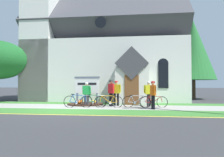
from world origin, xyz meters
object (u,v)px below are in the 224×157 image
object	(u,v)px
cyclist_in_green_jersey	(153,93)
church_sign	(87,86)
bicycle_white	(109,101)
bicycle_blue	(78,101)
bicycle_silver	(94,101)
cyclist_in_orange_jersey	(87,93)
cyclist_in_yellow_jersey	(111,91)
bicycle_red	(154,102)
bicycle_yellow	(136,101)
cyclist_in_red_jersey	(116,91)
roadside_conifer	(193,50)
cyclist_in_blue_jersey	(149,92)

from	to	relation	value
cyclist_in_green_jersey	church_sign	bearing A→B (deg)	150.20
bicycle_white	bicycle_blue	world-z (taller)	bicycle_blue
bicycle_silver	cyclist_in_orange_jersey	bearing A→B (deg)	169.71
bicycle_white	cyclist_in_yellow_jersey	xyz separation A→B (m)	(0.05, 0.76, 0.66)
bicycle_blue	cyclist_in_yellow_jersey	xyz separation A→B (m)	(1.97, 0.99, 0.64)
bicycle_blue	bicycle_silver	bearing A→B (deg)	33.69
bicycle_red	bicycle_yellow	bearing A→B (deg)	-171.74
bicycle_blue	cyclist_in_orange_jersey	xyz separation A→B (m)	(0.39, 0.70, 0.52)
church_sign	cyclist_in_red_jersey	world-z (taller)	church_sign
bicycle_white	bicycle_yellow	world-z (taller)	bicycle_white
church_sign	bicycle_yellow	world-z (taller)	church_sign
bicycle_yellow	cyclist_in_yellow_jersey	xyz separation A→B (m)	(-1.67, 0.52, 0.66)
church_sign	cyclist_in_orange_jersey	size ratio (longest dim) A/B	1.28
church_sign	bicycle_yellow	distance (m)	4.10
bicycle_blue	cyclist_in_yellow_jersey	size ratio (longest dim) A/B	1.03
bicycle_red	cyclist_in_green_jersey	world-z (taller)	cyclist_in_green_jersey
bicycle_blue	roadside_conifer	size ratio (longest dim) A/B	0.23
cyclist_in_blue_jersey	roadside_conifer	size ratio (longest dim) A/B	0.21
cyclist_in_yellow_jersey	bicycle_blue	bearing A→B (deg)	-153.23
church_sign	bicycle_red	world-z (taller)	church_sign
bicycle_red	bicycle_silver	world-z (taller)	bicycle_silver
bicycle_white	cyclist_in_red_jersey	distance (m)	1.32
bicycle_red	bicycle_silver	xyz separation A→B (m)	(-3.81, -0.02, 0.02)
cyclist_in_blue_jersey	cyclist_in_green_jersey	xyz separation A→B (m)	(0.16, -1.47, 0.01)
bicycle_white	bicycle_red	bearing A→B (deg)	8.16
bicycle_yellow	bicycle_red	world-z (taller)	bicycle_yellow
bicycle_yellow	bicycle_silver	bearing A→B (deg)	177.19
church_sign	cyclist_in_red_jersey	size ratio (longest dim) A/B	1.19
bicycle_white	bicycle_red	distance (m)	2.83
bicycle_white	bicycle_red	world-z (taller)	bicycle_white
bicycle_white	roadside_conifer	world-z (taller)	roadside_conifer
cyclist_in_blue_jersey	cyclist_in_orange_jersey	distance (m)	4.07
bicycle_red	cyclist_in_red_jersey	size ratio (longest dim) A/B	1.03
cyclist_in_red_jersey	cyclist_in_blue_jersey	world-z (taller)	cyclist_in_red_jersey
bicycle_yellow	bicycle_blue	size ratio (longest dim) A/B	0.99
bicycle_red	cyclist_in_orange_jersey	xyz separation A→B (m)	(-4.33, 0.07, 0.55)
bicycle_silver	cyclist_in_green_jersey	size ratio (longest dim) A/B	1.04
church_sign	cyclist_in_blue_jersey	bearing A→B (deg)	-14.49
bicycle_white	roadside_conifer	size ratio (longest dim) A/B	0.23
bicycle_white	cyclist_in_yellow_jersey	world-z (taller)	cyclist_in_yellow_jersey
church_sign	cyclist_in_blue_jersey	xyz separation A→B (m)	(4.40, -1.14, -0.38)
bicycle_red	roadside_conifer	xyz separation A→B (m)	(4.47, 7.87, 4.45)
cyclist_in_yellow_jersey	cyclist_in_red_jersey	bearing A→B (deg)	46.74
bicycle_blue	cyclist_in_red_jersey	xyz separation A→B (m)	(2.29, 1.33, 0.60)
bicycle_yellow	bicycle_red	xyz separation A→B (m)	(1.09, 0.16, -0.01)
bicycle_blue	roadside_conifer	distance (m)	13.28
bicycle_white	bicycle_yellow	distance (m)	1.73
church_sign	cyclist_in_green_jersey	world-z (taller)	church_sign
cyclist_in_red_jersey	bicycle_silver	bearing A→B (deg)	-152.23
church_sign	bicycle_yellow	xyz separation A→B (m)	(3.59, -1.74, -0.95)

